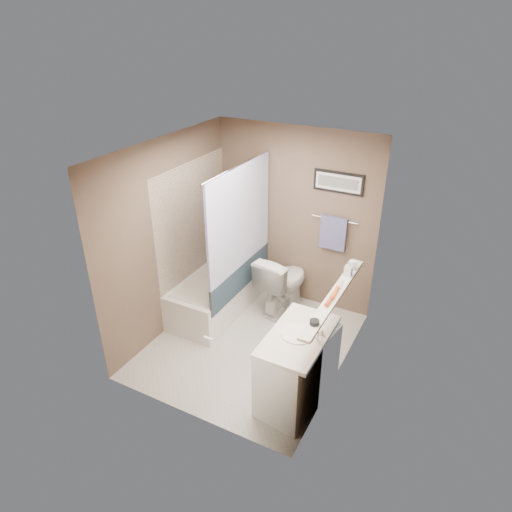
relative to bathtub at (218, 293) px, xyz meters
The scene contains 33 objects.
ground 0.92m from the bathtub, 31.86° to the right, with size 2.50×2.50×0.00m, color beige.
ceiling 2.31m from the bathtub, 31.86° to the right, with size 2.20×2.50×0.04m, color white.
wall_back 1.43m from the bathtub, 45.53° to the left, with size 2.20×0.04×2.40m, color brown.
wall_front 2.08m from the bathtub, 66.15° to the right, with size 2.20×0.04×2.40m, color brown.
wall_left 1.11m from the bathtub, 125.30° to the right, with size 0.04×2.50×2.40m, color brown.
wall_right 2.11m from the bathtub, 14.29° to the right, with size 0.04×2.50×2.40m, color brown.
tile_surround 0.82m from the bathtub, behind, with size 0.02×1.55×2.00m, color #BEA790.
curtain_rod 1.83m from the bathtub, ahead, with size 0.02×0.02×1.55m, color silver.
curtain_upper 1.20m from the bathtub, ahead, with size 0.03×1.45×1.28m, color white.
curtain_lower 0.48m from the bathtub, ahead, with size 0.03×1.45×0.36m, color #2A3F4E.
mirror 2.38m from the bathtub, 18.51° to the right, with size 0.02×1.60×1.00m, color silver.
shelf 2.07m from the bathtub, 19.04° to the right, with size 0.12×1.60×0.03m, color silver.
towel_bar 1.83m from the bathtub, 29.95° to the left, with size 0.02×0.02×0.60m, color silver.
towel 1.73m from the bathtub, 29.28° to the left, with size 0.34×0.05×0.44m, color #8387BF.
art_frame 2.15m from the bathtub, 30.51° to the left, with size 0.62×0.03×0.26m, color black.
art_mat 2.14m from the bathtub, 30.05° to the left, with size 0.56×0.00×0.20m, color white.
art_image 2.14m from the bathtub, 29.95° to the left, with size 0.50×0.00×0.13m, color #595959.
door 2.27m from the bathtub, 52.73° to the right, with size 0.80×0.02×2.00m, color silver.
door_handle 2.06m from the bathtub, 59.64° to the right, with size 0.02×0.02×0.10m, color silver.
bathtub is the anchor object (origin of this frame).
tub_rim 0.25m from the bathtub, behind, with size 0.56×1.36×0.02m, color silver.
toilet 0.89m from the bathtub, 29.01° to the left, with size 0.46×0.81×0.83m, color white.
vanity 1.91m from the bathtub, 32.82° to the right, with size 0.50×0.90×0.80m, color white.
countertop 1.98m from the bathtub, 32.99° to the right, with size 0.54×0.96×0.04m, color silver.
sink_basin 1.98m from the bathtub, 33.15° to the right, with size 0.34×0.34×0.01m, color white.
faucet_spout 2.15m from the bathtub, 30.10° to the right, with size 0.02×0.02×0.10m, color silver.
faucet_knob 2.10m from the bathtub, 27.64° to the right, with size 0.05×0.05×0.05m, color white.
candle_bowl_near 2.31m from the bathtub, 33.08° to the right, with size 0.09×0.09×0.04m, color black.
hair_brush_front 2.13m from the bathtub, 22.94° to the right, with size 0.04×0.04×0.22m, color #BF3E1B.
hair_brush_back 2.08m from the bathtub, 18.88° to the right, with size 0.04×0.04×0.22m, color #DC591F.
pink_comb 2.03m from the bathtub, 13.05° to the right, with size 0.03×0.16×0.01m, color pink.
glass_jar 2.01m from the bathtub, ahead, with size 0.08×0.08×0.10m, color white.
soap_bottle 2.03m from the bathtub, ahead, with size 0.08×0.08×0.17m, color #999999.
Camera 1 is at (2.11, -3.87, 3.56)m, focal length 32.00 mm.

